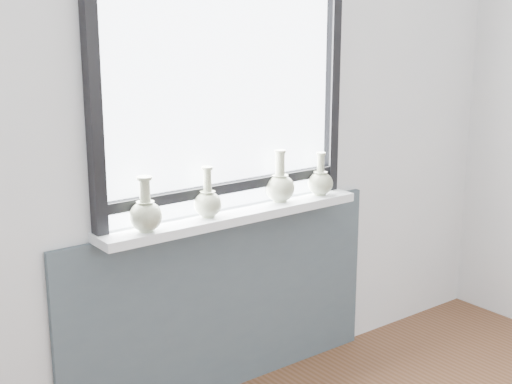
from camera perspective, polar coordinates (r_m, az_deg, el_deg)
back_wall at (r=3.18m, az=-2.85°, el=5.80°), size 3.60×0.02×2.60m
apron_panel at (r=3.39m, az=-2.38°, el=-8.95°), size 1.70×0.03×0.86m
windowsill at (r=3.19m, az=-1.74°, el=-1.89°), size 1.32×0.18×0.04m
window at (r=3.14m, az=-2.50°, el=8.28°), size 1.30×0.06×1.05m
vase_a at (r=2.91m, az=-8.82°, el=-1.70°), size 0.14×0.14×0.23m
vase_b at (r=3.09m, az=-3.88°, el=-0.77°), size 0.12×0.12×0.22m
vase_c at (r=3.33m, az=1.93°, el=0.53°), size 0.14×0.14×0.25m
vase_d at (r=3.47m, az=5.17°, el=0.84°), size 0.12×0.12×0.21m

